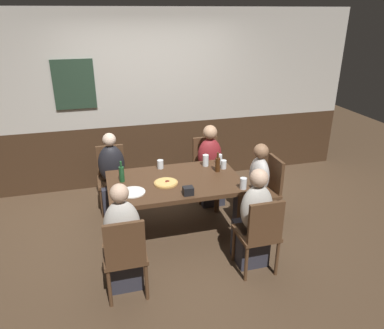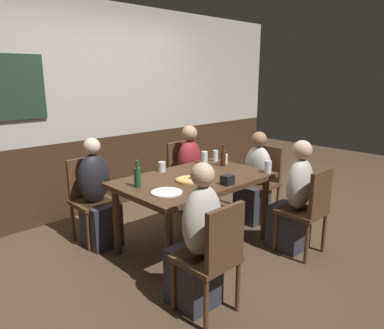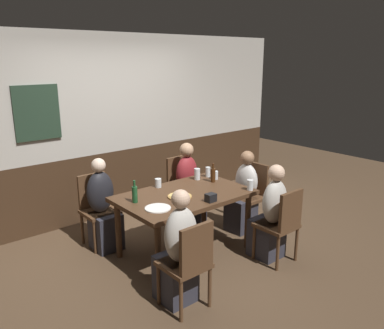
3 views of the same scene
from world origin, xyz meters
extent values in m
plane|color=#4C3826|center=(0.00, 0.00, 0.00)|extent=(12.00, 12.00, 0.00)
cube|color=#3D2819|center=(0.00, 1.65, 0.47)|extent=(6.40, 0.10, 0.95)
cube|color=#B7B2A8|center=(0.00, 1.65, 1.77)|extent=(6.40, 0.10, 1.65)
cube|color=#233828|center=(-1.05, 1.58, 1.60)|extent=(0.56, 0.03, 0.68)
cube|color=#472D1C|center=(0.00, 0.00, 0.71)|extent=(1.53, 0.96, 0.05)
cylinder|color=#472D1C|center=(-0.66, -0.40, 0.34)|extent=(0.07, 0.07, 0.69)
cylinder|color=#472D1C|center=(0.66, -0.40, 0.34)|extent=(0.07, 0.07, 0.69)
cylinder|color=#472D1C|center=(-0.66, 0.40, 0.34)|extent=(0.07, 0.07, 0.69)
cylinder|color=#472D1C|center=(0.66, 0.40, 0.34)|extent=(0.07, 0.07, 0.69)
cube|color=#513521|center=(0.67, 0.82, 0.43)|extent=(0.40, 0.40, 0.04)
cube|color=#513521|center=(0.67, 1.00, 0.67)|extent=(0.36, 0.04, 0.43)
cylinder|color=#513521|center=(0.84, 0.65, 0.21)|extent=(0.04, 0.04, 0.41)
cylinder|color=#513521|center=(0.50, 0.65, 0.21)|extent=(0.04, 0.04, 0.41)
cylinder|color=#513521|center=(0.84, 0.99, 0.21)|extent=(0.04, 0.04, 0.41)
cylinder|color=#513521|center=(0.50, 0.99, 0.21)|extent=(0.04, 0.04, 0.41)
cube|color=#513521|center=(0.67, -0.82, 0.43)|extent=(0.40, 0.40, 0.04)
cube|color=#513521|center=(0.67, -1.00, 0.67)|extent=(0.36, 0.04, 0.43)
cylinder|color=#513521|center=(0.50, -0.65, 0.21)|extent=(0.04, 0.04, 0.41)
cylinder|color=#513521|center=(0.84, -0.65, 0.21)|extent=(0.04, 0.04, 0.41)
cylinder|color=#513521|center=(0.50, -0.99, 0.21)|extent=(0.04, 0.04, 0.41)
cylinder|color=#513521|center=(0.84, -0.99, 0.21)|extent=(0.04, 0.04, 0.41)
cube|color=#513521|center=(1.10, 0.00, 0.43)|extent=(0.40, 0.40, 0.04)
cube|color=#513521|center=(1.28, 0.00, 0.67)|extent=(0.04, 0.36, 0.43)
cylinder|color=#513521|center=(0.93, -0.17, 0.21)|extent=(0.04, 0.04, 0.41)
cylinder|color=#513521|center=(0.93, 0.17, 0.21)|extent=(0.04, 0.04, 0.41)
cylinder|color=#513521|center=(1.27, -0.17, 0.21)|extent=(0.04, 0.04, 0.41)
cylinder|color=#513521|center=(1.27, 0.17, 0.21)|extent=(0.04, 0.04, 0.41)
cube|color=#513521|center=(-0.67, 0.82, 0.43)|extent=(0.40, 0.40, 0.04)
cube|color=#513521|center=(-0.67, 1.00, 0.67)|extent=(0.36, 0.04, 0.43)
cylinder|color=#513521|center=(-0.50, 0.65, 0.21)|extent=(0.04, 0.04, 0.41)
cylinder|color=#513521|center=(-0.84, 0.65, 0.21)|extent=(0.04, 0.04, 0.41)
cylinder|color=#513521|center=(-0.50, 0.99, 0.21)|extent=(0.04, 0.04, 0.41)
cylinder|color=#513521|center=(-0.84, 0.99, 0.21)|extent=(0.04, 0.04, 0.41)
cube|color=#513521|center=(-0.67, -0.82, 0.43)|extent=(0.40, 0.40, 0.04)
cube|color=#513521|center=(-0.67, -1.00, 0.67)|extent=(0.36, 0.04, 0.43)
cylinder|color=#513521|center=(-0.84, -0.65, 0.21)|extent=(0.04, 0.04, 0.41)
cylinder|color=#513521|center=(-0.50, -0.65, 0.21)|extent=(0.04, 0.04, 0.41)
cylinder|color=#513521|center=(-0.84, -0.99, 0.21)|extent=(0.04, 0.04, 0.41)
cylinder|color=#513521|center=(-0.50, -0.99, 0.21)|extent=(0.04, 0.04, 0.41)
cube|color=#2D2D38|center=(0.67, 0.69, 0.23)|extent=(0.32, 0.34, 0.45)
ellipsoid|color=maroon|center=(0.67, 0.78, 0.69)|extent=(0.34, 0.22, 0.48)
sphere|color=tan|center=(0.67, 0.78, 1.02)|extent=(0.20, 0.20, 0.20)
cube|color=#2D2D38|center=(0.67, -0.69, 0.23)|extent=(0.32, 0.34, 0.45)
ellipsoid|color=beige|center=(0.67, -0.78, 0.70)|extent=(0.34, 0.22, 0.51)
sphere|color=#DBB293|center=(0.67, -0.78, 1.04)|extent=(0.18, 0.18, 0.18)
cube|color=#2D2D38|center=(0.97, 0.00, 0.23)|extent=(0.34, 0.32, 0.45)
ellipsoid|color=silver|center=(1.06, 0.00, 0.68)|extent=(0.22, 0.34, 0.46)
sphere|color=#936B4C|center=(1.06, 0.00, 0.99)|extent=(0.18, 0.18, 0.18)
cube|color=#2D2D38|center=(-0.67, 0.69, 0.23)|extent=(0.32, 0.34, 0.45)
ellipsoid|color=black|center=(-0.67, 0.78, 0.71)|extent=(0.34, 0.22, 0.51)
sphere|color=beige|center=(-0.67, 0.78, 1.04)|extent=(0.17, 0.17, 0.17)
cube|color=#2D2D38|center=(-0.67, -0.69, 0.23)|extent=(0.32, 0.34, 0.45)
ellipsoid|color=beige|center=(-0.67, -0.78, 0.72)|extent=(0.34, 0.22, 0.53)
sphere|color=#DBB293|center=(-0.67, -0.78, 1.06)|extent=(0.17, 0.17, 0.17)
cylinder|color=tan|center=(-0.12, -0.06, 0.75)|extent=(0.27, 0.27, 0.02)
cylinder|color=#DBB760|center=(-0.12, -0.06, 0.76)|extent=(0.24, 0.24, 0.01)
cylinder|color=maroon|center=(-0.09, -0.05, 0.77)|extent=(0.03, 0.03, 0.00)
cylinder|color=maroon|center=(-0.10, -0.05, 0.77)|extent=(0.03, 0.03, 0.00)
cylinder|color=maroon|center=(-0.11, -0.06, 0.77)|extent=(0.03, 0.03, 0.00)
cylinder|color=silver|center=(0.66, 0.18, 0.79)|extent=(0.07, 0.07, 0.11)
cylinder|color=#C6842D|center=(0.66, 0.18, 0.76)|extent=(0.06, 0.06, 0.05)
cylinder|color=silver|center=(-0.09, 0.39, 0.79)|extent=(0.08, 0.08, 0.11)
cylinder|color=#B26623|center=(-0.09, 0.39, 0.77)|extent=(0.07, 0.07, 0.05)
cylinder|color=silver|center=(0.66, 0.32, 0.81)|extent=(0.06, 0.06, 0.13)
cylinder|color=#331E14|center=(0.66, 0.32, 0.78)|extent=(0.06, 0.06, 0.08)
cylinder|color=silver|center=(0.47, 0.32, 0.81)|extent=(0.08, 0.08, 0.15)
cylinder|color=gold|center=(0.47, 0.32, 0.79)|extent=(0.07, 0.07, 0.10)
cylinder|color=silver|center=(0.68, -0.40, 0.80)|extent=(0.07, 0.07, 0.13)
cylinder|color=gold|center=(0.68, -0.40, 0.77)|extent=(0.07, 0.07, 0.05)
cylinder|color=#194723|center=(-0.59, 0.13, 0.83)|extent=(0.06, 0.06, 0.18)
cylinder|color=#194723|center=(-0.59, 0.13, 0.95)|extent=(0.03, 0.03, 0.07)
cylinder|color=#42230F|center=(0.56, 0.11, 0.83)|extent=(0.06, 0.06, 0.17)
cylinder|color=#42230F|center=(0.56, 0.11, 0.95)|extent=(0.03, 0.03, 0.07)
cylinder|color=white|center=(-0.51, -0.18, 0.75)|extent=(0.27, 0.27, 0.01)
cube|color=black|center=(0.06, -0.38, 0.79)|extent=(0.11, 0.09, 0.09)
camera|label=1|loc=(-0.80, -3.70, 2.54)|focal=33.96mm
camera|label=2|loc=(-2.38, -2.46, 1.73)|focal=33.59mm
camera|label=3|loc=(-2.69, -3.34, 2.27)|focal=36.71mm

